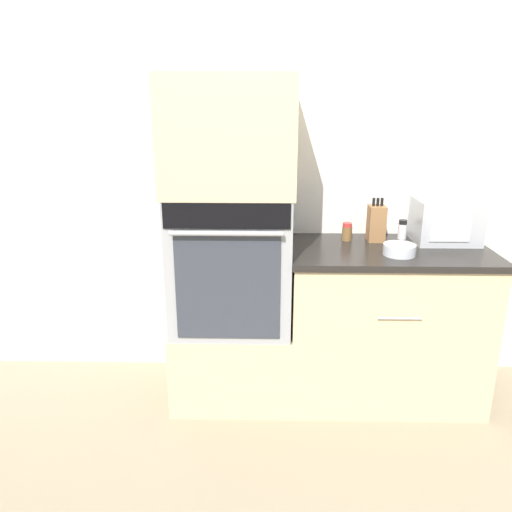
% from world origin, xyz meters
% --- Properties ---
extents(ground_plane, '(12.00, 12.00, 0.00)m').
position_xyz_m(ground_plane, '(0.00, 0.00, 0.00)').
color(ground_plane, gray).
extents(wall_back, '(8.00, 0.05, 2.50)m').
position_xyz_m(wall_back, '(0.00, 0.63, 1.25)').
color(wall_back, silver).
rests_on(wall_back, ground_plane).
extents(oven_cabinet_base, '(0.66, 0.60, 0.45)m').
position_xyz_m(oven_cabinet_base, '(-0.33, 0.30, 0.23)').
color(oven_cabinet_base, beige).
rests_on(oven_cabinet_base, ground_plane).
extents(wall_oven, '(0.64, 0.64, 0.74)m').
position_xyz_m(wall_oven, '(-0.33, 0.30, 0.83)').
color(wall_oven, '#9EA0A5').
rests_on(wall_oven, oven_cabinet_base).
extents(oven_cabinet_upper, '(0.66, 0.60, 0.59)m').
position_xyz_m(oven_cabinet_upper, '(-0.33, 0.30, 1.49)').
color(oven_cabinet_upper, beige).
rests_on(oven_cabinet_upper, wall_oven).
extents(counter_unit, '(1.08, 0.63, 0.89)m').
position_xyz_m(counter_unit, '(0.53, 0.30, 0.45)').
color(counter_unit, beige).
rests_on(counter_unit, ground_plane).
extents(microwave, '(0.34, 0.28, 0.24)m').
position_xyz_m(microwave, '(0.87, 0.43, 1.01)').
color(microwave, '#B2B5BA').
rests_on(microwave, counter_unit).
extents(knife_block, '(0.09, 0.11, 0.25)m').
position_xyz_m(knife_block, '(0.48, 0.45, 0.99)').
color(knife_block, olive).
rests_on(knife_block, counter_unit).
extents(bowl, '(0.17, 0.17, 0.06)m').
position_xyz_m(bowl, '(0.55, 0.18, 0.92)').
color(bowl, silver).
rests_on(bowl, counter_unit).
extents(condiment_jar_near, '(0.05, 0.05, 0.11)m').
position_xyz_m(condiment_jar_near, '(0.64, 0.49, 0.95)').
color(condiment_jar_near, silver).
rests_on(condiment_jar_near, counter_unit).
extents(condiment_jar_mid, '(0.06, 0.06, 0.10)m').
position_xyz_m(condiment_jar_mid, '(0.32, 0.45, 0.94)').
color(condiment_jar_mid, brown).
rests_on(condiment_jar_mid, counter_unit).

